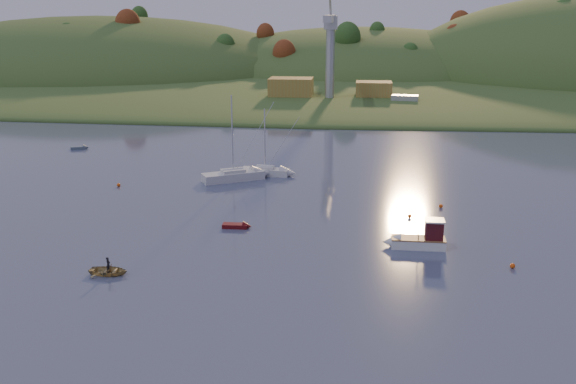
# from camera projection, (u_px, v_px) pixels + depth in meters

# --- Properties ---
(ground) EXTENTS (500.00, 500.00, 0.00)m
(ground) POSITION_uv_depth(u_px,v_px,m) (221.00, 349.00, 46.43)
(ground) COLOR #333B53
(ground) RESTS_ON ground
(far_shore) EXTENTS (620.00, 220.00, 1.50)m
(far_shore) POSITION_uv_depth(u_px,v_px,m) (337.00, 70.00, 266.42)
(far_shore) COLOR #2D4E1F
(far_shore) RESTS_ON ground
(shore_slope) EXTENTS (640.00, 150.00, 7.00)m
(shore_slope) POSITION_uv_depth(u_px,v_px,m) (330.00, 88.00, 204.25)
(shore_slope) COLOR #2D4E1F
(shore_slope) RESTS_ON ground
(hill_left) EXTENTS (170.00, 140.00, 44.00)m
(hill_left) POSITION_uv_depth(u_px,v_px,m) (101.00, 75.00, 247.28)
(hill_left) COLOR #2D4E1F
(hill_left) RESTS_ON ground
(hill_center) EXTENTS (140.00, 120.00, 36.00)m
(hill_center) POSITION_uv_depth(u_px,v_px,m) (361.00, 75.00, 246.23)
(hill_center) COLOR #2D4E1F
(hill_center) RESTS_ON ground
(hillside_trees) EXTENTS (280.00, 50.00, 32.00)m
(hillside_trees) POSITION_uv_depth(u_px,v_px,m) (333.00, 81.00, 223.38)
(hillside_trees) COLOR #274F1C
(hillside_trees) RESTS_ON ground
(wharf) EXTENTS (42.00, 16.00, 2.40)m
(wharf) POSITION_uv_depth(u_px,v_px,m) (342.00, 103.00, 162.26)
(wharf) COLOR slate
(wharf) RESTS_ON ground
(shed_west) EXTENTS (11.00, 8.00, 4.80)m
(shed_west) POSITION_uv_depth(u_px,v_px,m) (291.00, 87.00, 163.62)
(shed_west) COLOR #A58037
(shed_west) RESTS_ON wharf
(shed_east) EXTENTS (9.00, 7.00, 4.00)m
(shed_east) POSITION_uv_depth(u_px,v_px,m) (374.00, 90.00, 162.46)
(shed_east) COLOR #A58037
(shed_east) RESTS_ON wharf
(dock_crane) EXTENTS (3.20, 28.00, 20.30)m
(dock_crane) POSITION_uv_depth(u_px,v_px,m) (330.00, 39.00, 154.79)
(dock_crane) COLOR #B7B7BC
(dock_crane) RESTS_ON wharf
(fishing_boat) EXTENTS (6.48, 2.08, 4.12)m
(fishing_boat) POSITION_uv_depth(u_px,v_px,m) (414.00, 239.00, 66.11)
(fishing_boat) COLOR white
(fishing_boat) RESTS_ON ground
(sailboat_near) EXTENTS (9.03, 6.69, 12.31)m
(sailboat_near) POSITION_uv_depth(u_px,v_px,m) (233.00, 175.00, 92.39)
(sailboat_near) COLOR silver
(sailboat_near) RESTS_ON ground
(sailboat_far) EXTENTS (7.32, 2.87, 9.90)m
(sailboat_far) POSITION_uv_depth(u_px,v_px,m) (265.00, 171.00, 95.57)
(sailboat_far) COLOR silver
(sailboat_far) RESTS_ON ground
(canoe) EXTENTS (3.67, 2.67, 0.75)m
(canoe) POSITION_uv_depth(u_px,v_px,m) (109.00, 271.00, 59.45)
(canoe) COLOR #9B8A55
(canoe) RESTS_ON ground
(paddler) EXTENTS (0.36, 0.54, 1.45)m
(paddler) POSITION_uv_depth(u_px,v_px,m) (108.00, 267.00, 59.35)
(paddler) COLOR black
(paddler) RESTS_ON ground
(red_tender) EXTENTS (3.33, 1.19, 1.13)m
(red_tender) POSITION_uv_depth(u_px,v_px,m) (241.00, 226.00, 72.25)
(red_tender) COLOR #580C0F
(red_tender) RESTS_ON ground
(grey_dinghy) EXTENTS (3.29, 2.15, 1.15)m
(grey_dinghy) POSITION_uv_depth(u_px,v_px,m) (82.00, 148.00, 113.74)
(grey_dinghy) COLOR slate
(grey_dinghy) RESTS_ON ground
(work_vessel) EXTENTS (15.53, 6.99, 3.87)m
(work_vessel) POSITION_uv_depth(u_px,v_px,m) (404.00, 105.00, 156.75)
(work_vessel) COLOR slate
(work_vessel) RESTS_ON ground
(buoy_0) EXTENTS (0.50, 0.50, 0.50)m
(buoy_0) POSITION_uv_depth(u_px,v_px,m) (513.00, 266.00, 60.90)
(buoy_0) COLOR #E44D0C
(buoy_0) RESTS_ON ground
(buoy_1) EXTENTS (0.50, 0.50, 0.50)m
(buoy_1) POSITION_uv_depth(u_px,v_px,m) (409.00, 216.00, 75.71)
(buoy_1) COLOR #E44D0C
(buoy_1) RESTS_ON ground
(buoy_2) EXTENTS (0.50, 0.50, 0.50)m
(buoy_2) POSITION_uv_depth(u_px,v_px,m) (119.00, 185.00, 89.23)
(buoy_2) COLOR #E44D0C
(buoy_2) RESTS_ON ground
(buoy_3) EXTENTS (0.50, 0.50, 0.50)m
(buoy_3) POSITION_uv_depth(u_px,v_px,m) (266.00, 170.00, 97.72)
(buoy_3) COLOR #E44D0C
(buoy_3) RESTS_ON ground
(buoy_4) EXTENTS (0.50, 0.50, 0.50)m
(buoy_4) POSITION_uv_depth(u_px,v_px,m) (441.00, 206.00, 79.62)
(buoy_4) COLOR #E44D0C
(buoy_4) RESTS_ON ground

